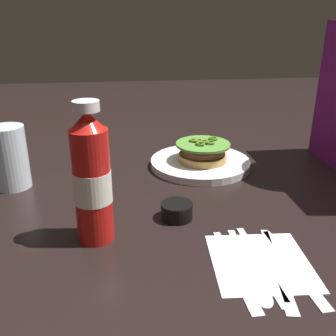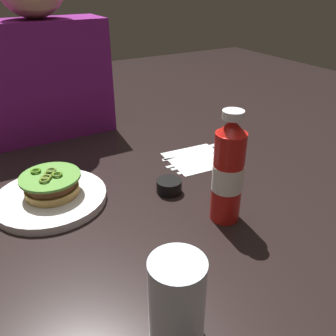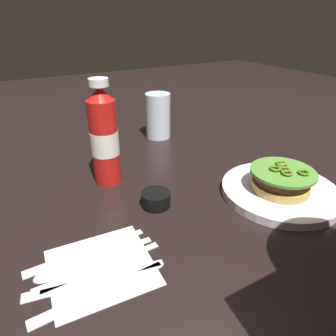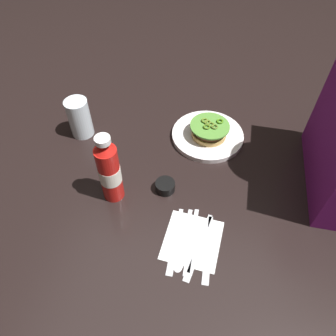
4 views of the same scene
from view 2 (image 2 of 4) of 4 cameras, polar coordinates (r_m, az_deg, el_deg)
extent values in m
plane|color=black|center=(0.77, -4.82, -8.07)|extent=(3.00, 3.00, 0.00)
cylinder|color=silver|center=(0.85, -18.18, -4.60)|extent=(0.25, 0.25, 0.02)
cylinder|color=tan|center=(0.85, -17.96, -3.34)|extent=(0.12, 0.12, 0.02)
cylinder|color=#512D19|center=(0.84, -18.13, -2.35)|extent=(0.11, 0.11, 0.02)
cylinder|color=red|center=(0.84, -18.24, -1.70)|extent=(0.10, 0.10, 0.01)
cylinder|color=#4D8431|center=(0.83, -18.30, -1.35)|extent=(0.13, 0.13, 0.01)
torus|color=#486D17|center=(0.82, -17.25, -0.98)|extent=(0.02, 0.02, 0.01)
torus|color=#586A21|center=(0.82, -18.81, -1.39)|extent=(0.02, 0.02, 0.01)
torus|color=#54751E|center=(0.81, -19.10, -1.80)|extent=(0.02, 0.02, 0.01)
torus|color=#427712|center=(0.85, -20.33, -0.42)|extent=(0.02, 0.02, 0.01)
torus|color=#4F6A1C|center=(0.83, -18.40, -0.83)|extent=(0.02, 0.02, 0.01)
torus|color=#526824|center=(0.84, -18.11, -0.34)|extent=(0.02, 0.02, 0.01)
cylinder|color=red|center=(0.73, 9.46, -1.55)|extent=(0.06, 0.06, 0.19)
cone|color=red|center=(0.68, 10.19, 6.59)|extent=(0.06, 0.06, 0.03)
cylinder|color=white|center=(0.67, 10.35, 8.35)|extent=(0.04, 0.04, 0.02)
cylinder|color=white|center=(0.72, 9.46, -1.48)|extent=(0.06, 0.06, 0.05)
cylinder|color=silver|center=(0.51, 1.42, -20.53)|extent=(0.08, 0.08, 0.14)
cylinder|color=black|center=(0.84, 0.17, -2.89)|extent=(0.06, 0.06, 0.03)
cube|color=white|center=(1.00, 4.62, 1.50)|extent=(0.17, 0.16, 0.00)
cube|color=silver|center=(0.97, 5.95, 0.59)|extent=(0.18, 0.02, 0.00)
cube|color=silver|center=(1.01, 9.29, 1.60)|extent=(0.08, 0.02, 0.00)
cube|color=silver|center=(0.98, 5.28, 1.14)|extent=(0.19, 0.02, 0.00)
ellipsoid|color=silver|center=(1.03, 8.95, 2.09)|extent=(0.04, 0.03, 0.00)
cube|color=silver|center=(1.00, 4.62, 1.67)|extent=(0.20, 0.02, 0.00)
cube|color=silver|center=(1.05, 8.39, 2.74)|extent=(0.04, 0.02, 0.00)
cube|color=silver|center=(1.02, 3.99, 2.18)|extent=(0.18, 0.04, 0.00)
cube|color=silver|center=(1.05, 7.83, 2.78)|extent=(0.08, 0.03, 0.00)
cube|color=silver|center=(1.04, 3.38, 2.67)|extent=(0.17, 0.02, 0.00)
cube|color=silver|center=(1.08, 6.48, 3.55)|extent=(0.08, 0.02, 0.00)
cube|color=#681564|center=(1.18, -18.90, 13.13)|extent=(0.37, 0.16, 0.34)
camera|label=1|loc=(1.12, 33.58, 18.98)|focal=40.47mm
camera|label=3|loc=(1.24, -1.34, 23.73)|focal=31.83mm
camera|label=4|loc=(1.24, 27.35, 41.36)|focal=33.84mm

